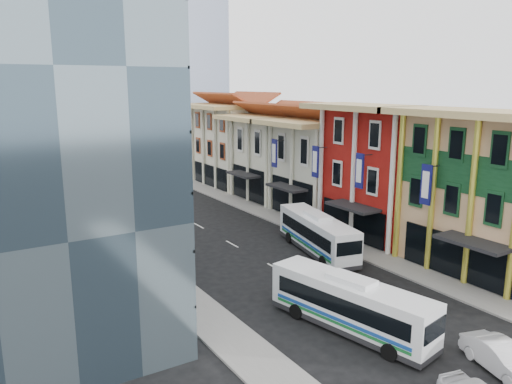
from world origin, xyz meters
TOP-DOWN VIEW (x-y plane):
  - ground at (0.00, 0.00)m, footprint 200.00×200.00m
  - sidewalk_right at (8.50, 22.00)m, footprint 3.00×90.00m
  - sidewalk_left at (-8.50, 22.00)m, footprint 3.00×90.00m
  - shophouse_tan at (14.00, 5.00)m, footprint 8.00×14.00m
  - shophouse_red at (14.00, 17.00)m, footprint 8.00×10.00m
  - shophouse_cream_near at (14.00, 26.50)m, footprint 8.00×9.00m
  - shophouse_cream_mid at (14.00, 35.50)m, footprint 8.00×9.00m
  - shophouse_cream_far at (14.00, 46.00)m, footprint 8.00×12.00m
  - office_tower at (-17.00, 19.00)m, footprint 12.00×26.00m
  - office_block_far at (-16.00, 42.00)m, footprint 10.00×18.00m
  - bus_left_near at (-2.00, 4.21)m, footprint 4.53×10.82m
  - bus_left_far at (-5.11, 30.06)m, footprint 5.64×9.61m
  - bus_right at (5.14, 16.18)m, footprint 4.74×11.11m
  - sedan_right at (1.52, -3.13)m, footprint 2.81×4.88m

SIDE VIEW (x-z plane):
  - ground at x=0.00m, z-range 0.00..0.00m
  - sidewalk_right at x=8.50m, z-range 0.00..0.15m
  - sidewalk_left at x=-8.50m, z-range 0.00..0.15m
  - sedan_right at x=1.52m, z-range 0.00..1.52m
  - bus_left_far at x=-5.11m, z-range 0.00..3.04m
  - bus_left_near at x=-2.00m, z-range 0.00..3.38m
  - bus_right at x=5.14m, z-range 0.00..3.47m
  - shophouse_cream_near at x=14.00m, z-range 0.00..10.00m
  - shophouse_cream_mid at x=14.00m, z-range 0.00..10.00m
  - shophouse_cream_far at x=14.00m, z-range 0.00..11.00m
  - shophouse_tan at x=14.00m, z-range 0.00..12.00m
  - shophouse_red at x=14.00m, z-range 0.00..12.00m
  - office_block_far at x=-16.00m, z-range 0.00..14.00m
  - office_tower at x=-17.00m, z-range 0.00..30.00m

